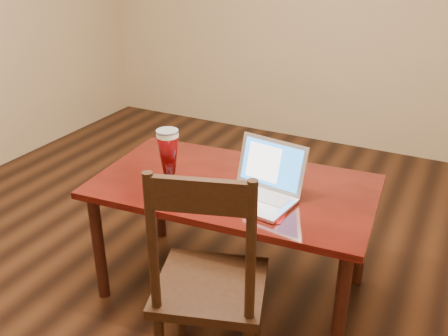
% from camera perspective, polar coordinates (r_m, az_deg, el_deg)
% --- Properties ---
extents(ground, '(5.00, 5.00, 0.00)m').
position_cam_1_polar(ground, '(2.96, -4.82, -13.03)').
color(ground, black).
rests_on(ground, ground).
extents(dining_table, '(1.48, 0.91, 0.98)m').
position_cam_1_polar(dining_table, '(2.58, 0.91, -3.11)').
color(dining_table, '#520F0A').
rests_on(dining_table, ground).
extents(dining_chair, '(0.57, 0.55, 1.08)m').
position_cam_1_polar(dining_chair, '(2.13, -1.75, -13.24)').
color(dining_chair, black).
rests_on(dining_chair, ground).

